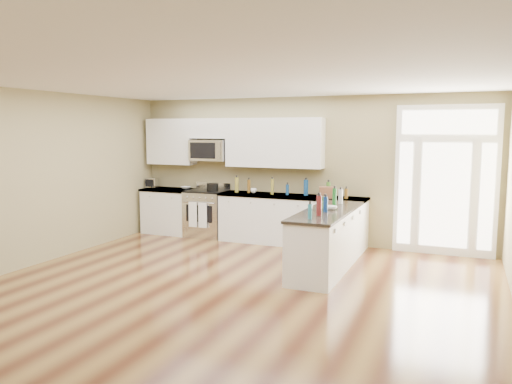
# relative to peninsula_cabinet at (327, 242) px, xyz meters

# --- Properties ---
(ground) EXTENTS (8.00, 8.00, 0.00)m
(ground) POSITION_rel_peninsula_cabinet_xyz_m (-0.93, -2.24, -0.43)
(ground) COLOR #482414
(room_shell) EXTENTS (8.00, 8.00, 8.00)m
(room_shell) POSITION_rel_peninsula_cabinet_xyz_m (-0.93, -2.24, 1.27)
(room_shell) COLOR #988D60
(room_shell) RESTS_ON ground
(back_cabinet_left) EXTENTS (1.10, 0.66, 0.94)m
(back_cabinet_left) POSITION_rel_peninsula_cabinet_xyz_m (-3.80, 1.45, 0.00)
(back_cabinet_left) COLOR white
(back_cabinet_left) RESTS_ON ground
(back_cabinet_right) EXTENTS (2.85, 0.66, 0.94)m
(back_cabinet_right) POSITION_rel_peninsula_cabinet_xyz_m (-1.08, 1.45, 0.00)
(back_cabinet_right) COLOR white
(back_cabinet_right) RESTS_ON ground
(peninsula_cabinet) EXTENTS (0.69, 2.32, 0.94)m
(peninsula_cabinet) POSITION_rel_peninsula_cabinet_xyz_m (0.00, 0.00, 0.00)
(peninsula_cabinet) COLOR white
(peninsula_cabinet) RESTS_ON ground
(upper_cabinet_left) EXTENTS (1.04, 0.33, 0.95)m
(upper_cabinet_left) POSITION_rel_peninsula_cabinet_xyz_m (-3.81, 1.59, 1.49)
(upper_cabinet_left) COLOR white
(upper_cabinet_left) RESTS_ON room_shell
(upper_cabinet_right) EXTENTS (1.94, 0.33, 0.95)m
(upper_cabinet_right) POSITION_rel_peninsula_cabinet_xyz_m (-1.50, 1.59, 1.49)
(upper_cabinet_right) COLOR white
(upper_cabinet_right) RESTS_ON room_shell
(upper_cabinet_short) EXTENTS (0.82, 0.33, 0.40)m
(upper_cabinet_short) POSITION_rel_peninsula_cabinet_xyz_m (-2.88, 1.59, 1.77)
(upper_cabinet_short) COLOR white
(upper_cabinet_short) RESTS_ON room_shell
(microwave) EXTENTS (0.78, 0.41, 0.42)m
(microwave) POSITION_rel_peninsula_cabinet_xyz_m (-2.88, 1.56, 1.33)
(microwave) COLOR silver
(microwave) RESTS_ON room_shell
(entry_door) EXTENTS (1.70, 0.10, 2.60)m
(entry_door) POSITION_rel_peninsula_cabinet_xyz_m (1.62, 1.71, 0.87)
(entry_door) COLOR white
(entry_door) RESTS_ON ground
(kitchen_range) EXTENTS (0.79, 0.70, 1.08)m
(kitchen_range) POSITION_rel_peninsula_cabinet_xyz_m (-2.90, 1.45, 0.04)
(kitchen_range) COLOR silver
(kitchen_range) RESTS_ON ground
(stockpot) EXTENTS (0.30, 0.30, 0.18)m
(stockpot) POSITION_rel_peninsula_cabinet_xyz_m (-2.71, 1.35, 0.60)
(stockpot) COLOR black
(stockpot) RESTS_ON kitchen_range
(toaster_oven) EXTENTS (0.26, 0.21, 0.21)m
(toaster_oven) POSITION_rel_peninsula_cabinet_xyz_m (-4.28, 1.53, 0.61)
(toaster_oven) COLOR silver
(toaster_oven) RESTS_ON back_cabinet_left
(cardboard_box) EXTENTS (0.29, 0.25, 0.20)m
(cardboard_box) POSITION_rel_peninsula_cabinet_xyz_m (-0.38, 1.33, 0.61)
(cardboard_box) COLOR brown
(cardboard_box) RESTS_ON back_cabinet_right
(bowl_left) EXTENTS (0.21, 0.21, 0.05)m
(bowl_left) POSITION_rel_peninsula_cabinet_xyz_m (-3.46, 1.57, 0.53)
(bowl_left) COLOR white
(bowl_left) RESTS_ON back_cabinet_left
(bowl_peninsula) EXTENTS (0.24, 0.24, 0.06)m
(bowl_peninsula) POSITION_rel_peninsula_cabinet_xyz_m (0.04, 0.07, 0.53)
(bowl_peninsula) COLOR white
(bowl_peninsula) RESTS_ON peninsula_cabinet
(cup_counter) EXTENTS (0.12, 0.12, 0.09)m
(cup_counter) POSITION_rel_peninsula_cabinet_xyz_m (-1.88, 1.49, 0.55)
(cup_counter) COLOR white
(cup_counter) RESTS_ON back_cabinet_right
(counter_bottles) EXTENTS (2.32, 2.45, 0.30)m
(counter_bottles) POSITION_rel_peninsula_cabinet_xyz_m (-0.62, 0.80, 0.64)
(counter_bottles) COLOR #19591E
(counter_bottles) RESTS_ON back_cabinet_right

